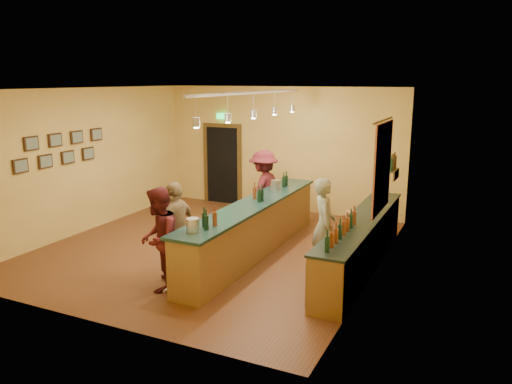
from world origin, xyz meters
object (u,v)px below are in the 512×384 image
at_px(customer_b, 177,229).
at_px(customer_c, 264,190).
at_px(bartender, 324,224).
at_px(bar_stool, 353,218).
at_px(back_counter, 361,242).
at_px(tasting_bar, 253,225).
at_px(customer_a, 159,239).

bearing_deg(customer_b, customer_c, 177.30).
xyz_separation_m(bartender, bar_stool, (0.08, 1.76, -0.33)).
distance_m(customer_c, bar_stool, 2.15).
bearing_deg(back_counter, customer_c, 150.07).
xyz_separation_m(tasting_bar, customer_b, (-0.74, -1.54, 0.24)).
height_order(bartender, customer_c, customer_c).
height_order(customer_a, customer_c, customer_c).
bearing_deg(customer_c, bar_stool, 93.60).
xyz_separation_m(back_counter, customer_b, (-2.82, -1.72, 0.36)).
height_order(tasting_bar, bar_stool, tasting_bar).
distance_m(bartender, customer_b, 2.61).
xyz_separation_m(customer_a, bar_stool, (2.25, 3.72, -0.34)).
height_order(tasting_bar, customer_b, customer_b).
relative_size(customer_b, customer_c, 0.93).
distance_m(back_counter, customer_a, 3.63).
bearing_deg(tasting_bar, back_counter, 4.97).
distance_m(tasting_bar, customer_a, 2.25).
height_order(customer_b, customer_c, customer_c).
bearing_deg(bartender, back_counter, -84.74).
distance_m(back_counter, customer_c, 3.07).
distance_m(tasting_bar, customer_c, 1.81).
bearing_deg(bartender, customer_c, 23.16).
relative_size(customer_c, bar_stool, 2.75).
xyz_separation_m(back_counter, tasting_bar, (-2.08, -0.18, 0.12)).
height_order(customer_b, bar_stool, customer_b).
height_order(customer_a, customer_b, customer_a).
bearing_deg(customer_a, customer_c, 155.56).
bearing_deg(customer_b, tasting_bar, 155.01).
bearing_deg(tasting_bar, bar_stool, 45.59).
relative_size(bartender, customer_b, 1.00).
distance_m(customer_b, bar_stool, 3.90).
bearing_deg(bartender, tasting_bar, 59.41).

